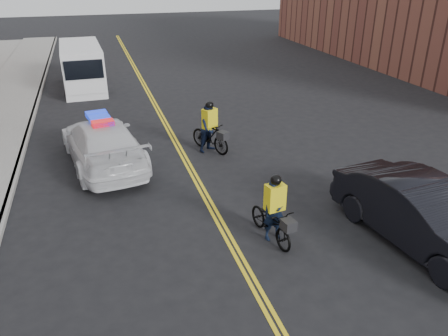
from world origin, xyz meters
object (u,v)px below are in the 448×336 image
at_px(cargo_van, 82,68).
at_px(cyclist_far, 210,132).
at_px(cyclist_near, 274,217).
at_px(police_cruiser, 103,143).
at_px(dark_sedan, 423,215).

relative_size(cargo_van, cyclist_far, 3.00).
bearing_deg(cyclist_near, police_cruiser, 113.79).
bearing_deg(cyclist_near, cargo_van, 95.24).
relative_size(dark_sedan, cargo_van, 0.87).
bearing_deg(cargo_van, police_cruiser, -89.40).
bearing_deg(cyclist_far, cargo_van, 83.71).
bearing_deg(police_cruiser, cyclist_far, 172.55).
bearing_deg(police_cruiser, dark_sedan, 126.35).
height_order(cargo_van, cyclist_far, cargo_van).
distance_m(police_cruiser, cargo_van, 11.60).
bearing_deg(cyclist_far, dark_sedan, -93.31).
distance_m(cargo_van, cyclist_near, 18.49).
height_order(cargo_van, cyclist_near, cargo_van).
height_order(dark_sedan, cyclist_near, cyclist_near).
xyz_separation_m(dark_sedan, cyclist_far, (-3.61, 7.75, -0.07)).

